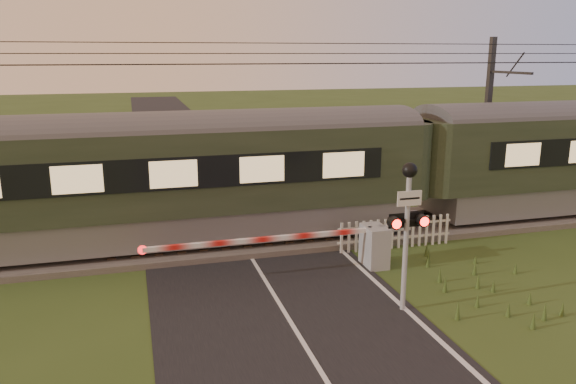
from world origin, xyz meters
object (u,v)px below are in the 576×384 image
object	(u,v)px
train	(415,164)
picket_fence	(395,233)
crossing_signal	(408,211)
boom_gate	(363,245)
catenary_mast	(488,119)

from	to	relation	value
train	picket_fence	distance (m)	2.99
crossing_signal	boom_gate	bearing A→B (deg)	86.81
train	picket_fence	xyz separation A→B (m)	(-1.55, -1.89, -1.72)
boom_gate	picket_fence	xyz separation A→B (m)	(1.58, 1.17, -0.17)
boom_gate	crossing_signal	world-z (taller)	crossing_signal
boom_gate	catenary_mast	xyz separation A→B (m)	(7.40, 5.28, 2.69)
picket_fence	boom_gate	bearing A→B (deg)	-143.55
crossing_signal	catenary_mast	xyz separation A→B (m)	(7.55, 8.06, 0.95)
crossing_signal	catenary_mast	size ratio (longest dim) A/B	0.54
train	catenary_mast	world-z (taller)	catenary_mast
boom_gate	catenary_mast	size ratio (longest dim) A/B	1.16
crossing_signal	picket_fence	size ratio (longest dim) A/B	0.93
boom_gate	picket_fence	size ratio (longest dim) A/B	1.99
train	crossing_signal	xyz separation A→B (m)	(-3.29, -5.84, 0.20)
crossing_signal	picket_fence	bearing A→B (deg)	66.23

